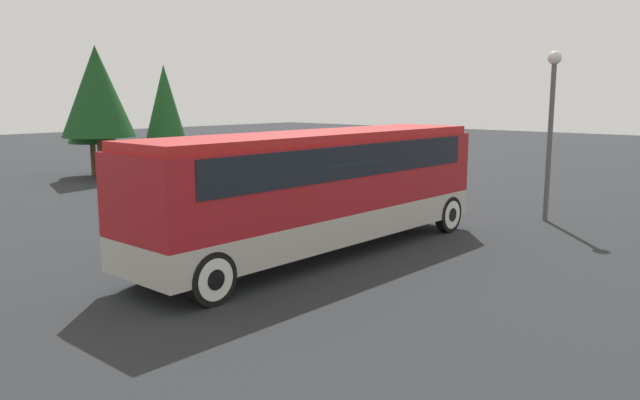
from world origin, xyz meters
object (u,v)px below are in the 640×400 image
object	(u,v)px
tour_bus	(322,181)
parked_car_near	(240,196)
parked_car_mid	(211,187)
lamp_post	(552,110)

from	to	relation	value
tour_bus	parked_car_near	world-z (taller)	tour_bus
tour_bus	parked_car_mid	size ratio (longest dim) A/B	2.47
tour_bus	parked_car_near	distance (m)	6.24
lamp_post	tour_bus	bearing A→B (deg)	162.42
parked_car_near	lamp_post	xyz separation A→B (m)	(6.11, -8.34, 2.96)
parked_car_near	lamp_post	distance (m)	10.76
parked_car_mid	parked_car_near	bearing A→B (deg)	-104.01
parked_car_near	tour_bus	bearing A→B (deg)	-110.37
parked_car_near	parked_car_mid	size ratio (longest dim) A/B	1.00
parked_car_near	parked_car_mid	world-z (taller)	parked_car_mid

